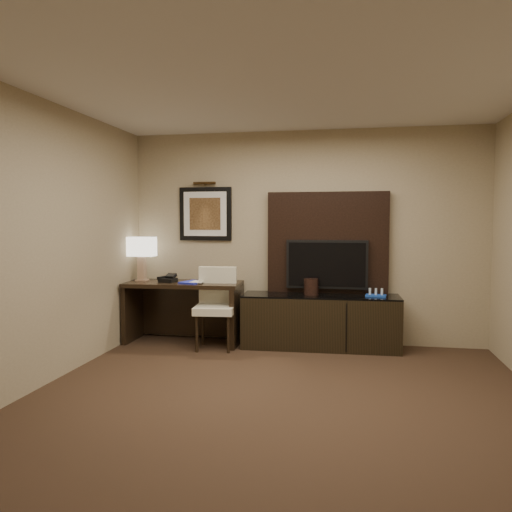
% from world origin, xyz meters
% --- Properties ---
extents(floor, '(4.50, 5.00, 0.01)m').
position_xyz_m(floor, '(0.00, 0.00, -0.01)').
color(floor, '#332217').
rests_on(floor, ground).
extents(ceiling, '(4.50, 5.00, 0.01)m').
position_xyz_m(ceiling, '(0.00, 0.00, 2.70)').
color(ceiling, silver).
rests_on(ceiling, wall_back).
extents(wall_back, '(4.50, 0.01, 2.70)m').
position_xyz_m(wall_back, '(0.00, 2.50, 1.35)').
color(wall_back, tan).
rests_on(wall_back, floor).
extents(wall_front, '(4.50, 0.01, 2.70)m').
position_xyz_m(wall_front, '(0.00, -2.50, 1.35)').
color(wall_front, tan).
rests_on(wall_front, floor).
extents(wall_left, '(0.01, 5.00, 2.70)m').
position_xyz_m(wall_left, '(-2.25, 0.00, 1.35)').
color(wall_left, tan).
rests_on(wall_left, floor).
extents(desk, '(1.48, 0.69, 0.78)m').
position_xyz_m(desk, '(-1.50, 2.15, 0.39)').
color(desk, black).
rests_on(desk, floor).
extents(credenza, '(1.92, 0.59, 0.65)m').
position_xyz_m(credenza, '(0.23, 2.20, 0.33)').
color(credenza, black).
rests_on(credenza, floor).
extents(tv_wall_panel, '(1.50, 0.12, 1.30)m').
position_xyz_m(tv_wall_panel, '(0.30, 2.44, 1.27)').
color(tv_wall_panel, black).
rests_on(tv_wall_panel, wall_back).
extents(tv, '(1.00, 0.08, 0.60)m').
position_xyz_m(tv, '(0.30, 2.34, 1.02)').
color(tv, black).
rests_on(tv, tv_wall_panel).
extents(artwork, '(0.70, 0.04, 0.70)m').
position_xyz_m(artwork, '(-1.30, 2.48, 1.65)').
color(artwork, black).
rests_on(artwork, wall_back).
extents(picture_light, '(0.04, 0.04, 0.30)m').
position_xyz_m(picture_light, '(-1.30, 2.44, 2.05)').
color(picture_light, '#422D15').
rests_on(picture_light, wall_back).
extents(desk_chair, '(0.52, 0.59, 0.99)m').
position_xyz_m(desk_chair, '(-1.02, 1.92, 0.49)').
color(desk_chair, '#ECE6C5').
rests_on(desk_chair, floor).
extents(table_lamp, '(0.37, 0.23, 0.57)m').
position_xyz_m(table_lamp, '(-2.08, 2.20, 1.06)').
color(table_lamp, tan).
rests_on(table_lamp, desk).
extents(desk_phone, '(0.22, 0.21, 0.10)m').
position_xyz_m(desk_phone, '(-1.69, 2.11, 0.83)').
color(desk_phone, black).
rests_on(desk_phone, desk).
extents(blue_folder, '(0.32, 0.37, 0.02)m').
position_xyz_m(blue_folder, '(-1.35, 2.09, 0.79)').
color(blue_folder, '#1C26B9').
rests_on(blue_folder, desk).
extents(book, '(0.17, 0.03, 0.23)m').
position_xyz_m(book, '(-1.37, 2.09, 0.89)').
color(book, tan).
rests_on(book, desk).
extents(ice_bucket, '(0.20, 0.20, 0.20)m').
position_xyz_m(ice_bucket, '(0.12, 2.20, 0.75)').
color(ice_bucket, black).
rests_on(ice_bucket, credenza).
extents(minibar_tray, '(0.25, 0.17, 0.09)m').
position_xyz_m(minibar_tray, '(0.89, 2.21, 0.70)').
color(minibar_tray, '#1B48B4').
rests_on(minibar_tray, credenza).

